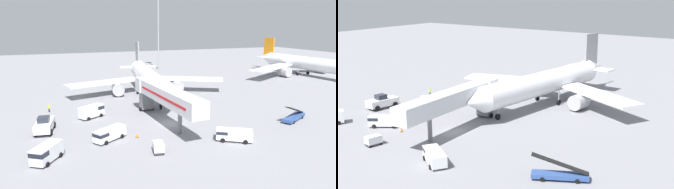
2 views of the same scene
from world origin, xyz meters
The scene contains 14 objects.
ground_plane centered at (0.00, 0.00, 0.00)m, with size 300.00×300.00×0.00m, color gray.
airplane_at_gate centered at (3.41, 24.16, 4.27)m, with size 41.12×44.35×12.69m.
jet_bridge centered at (-0.61, 1.09, 5.18)m, with size 5.04×24.08×6.88m.
pushback_tug centered at (-21.05, 3.01, 1.29)m, with size 3.47×6.33×2.78m.
belt_loader_truck centered at (22.78, -6.50, 0.78)m, with size 7.10×4.79×3.32m.
service_van_near_left centered at (-11.61, -4.58, 1.13)m, with size 5.58×4.61×1.96m.
service_van_mid_left centered at (-12.61, 8.55, 1.35)m, with size 5.14×4.21×2.39m.
service_van_rear_left centered at (6.36, -11.43, 1.07)m, with size 5.71×4.66×1.85m.
service_van_near_center centered at (-20.61, -9.19, 1.30)m, with size 4.31×5.09×2.29m.
baggage_cart_outer_left centered at (-5.92, -11.59, 0.83)m, with size 1.81×2.49×1.51m.
ground_crew_worker_foreground centered at (-20.49, 15.52, 0.90)m, with size 0.35×0.35×1.70m.
safety_cone_alpha centered at (-7.21, -4.86, 0.36)m, with size 0.48×0.48×0.73m.
airplane_background centered at (64.06, 33.50, 4.19)m, with size 50.06×46.74×12.47m.
apron_light_mast centered at (20.69, 66.40, 21.45)m, with size 2.40×2.40×31.99m.
Camera 1 is at (-18.63, -49.34, 17.64)m, focal length 32.43 mm.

